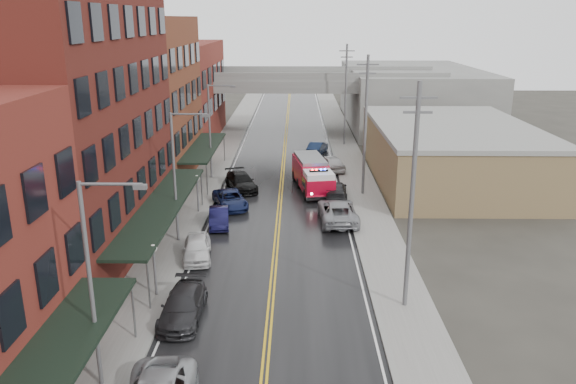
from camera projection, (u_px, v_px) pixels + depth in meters
name	position (u px, v px, depth m)	size (l,w,h in m)	color
road	(279.00, 213.00, 44.53)	(11.00, 160.00, 0.02)	black
sidewalk_left	(187.00, 212.00, 44.62)	(3.00, 160.00, 0.15)	slate
sidewalk_right	(371.00, 213.00, 44.41)	(3.00, 160.00, 0.15)	slate
curb_left	(208.00, 212.00, 44.59)	(0.30, 160.00, 0.15)	gray
curb_right	(350.00, 213.00, 44.44)	(0.30, 160.00, 0.15)	gray
brick_building_b	(64.00, 115.00, 35.37)	(9.00, 20.00, 18.00)	#4F1714
brick_building_c	(140.00, 100.00, 52.52)	(9.00, 15.00, 15.00)	brown
brick_building_far	(179.00, 92.00, 69.68)	(9.00, 20.00, 12.00)	maroon
tan_building	(451.00, 154.00, 53.12)	(14.00, 22.00, 5.00)	olive
right_far_block	(411.00, 96.00, 81.30)	(18.00, 30.00, 8.00)	slate
awning_1	(162.00, 205.00, 37.07)	(2.60, 18.00, 3.09)	black
awning_2	(204.00, 147.00, 53.78)	(2.60, 13.00, 3.09)	black
globe_lamp_1	(154.00, 258.00, 30.57)	(0.44, 0.44, 3.12)	#59595B
globe_lamp_2	(197.00, 185.00, 43.94)	(0.44, 0.44, 3.12)	#59595B
street_lamp_0	(96.00, 274.00, 22.08)	(2.64, 0.22, 9.00)	#59595B
street_lamp_1	(178.00, 170.00, 37.36)	(2.64, 0.22, 9.00)	#59595B
street_lamp_2	(212.00, 126.00, 52.64)	(2.64, 0.22, 9.00)	#59595B
utility_pole_0	(412.00, 195.00, 28.24)	(1.80, 0.24, 12.00)	#59595B
utility_pole_1	(365.00, 124.00, 47.34)	(1.80, 0.24, 12.00)	#59595B
utility_pole_2	(346.00, 93.00, 66.44)	(1.80, 0.24, 12.00)	#59595B
overpass	(286.00, 89.00, 73.32)	(40.00, 10.00, 7.50)	slate
fire_truck	(313.00, 174.00, 49.99)	(4.14, 8.12, 2.85)	#B00821
parked_car_left_3	(183.00, 306.00, 28.78)	(2.01, 4.96, 1.44)	#252527
parked_car_left_4	(197.00, 248.00, 35.99)	(1.74, 4.32, 1.47)	silver
parked_car_left_5	(219.00, 217.00, 41.73)	(1.41, 4.04, 1.33)	#0F0E34
parked_car_left_6	(230.00, 199.00, 45.81)	(2.24, 4.86, 1.35)	#111A43
parked_car_left_7	(241.00, 182.00, 50.45)	(2.11, 5.19, 1.51)	black
parked_car_right_0	(338.00, 211.00, 42.51)	(2.74, 5.94, 1.65)	gray
parked_car_right_1	(336.00, 190.00, 48.28)	(1.94, 4.76, 1.38)	#252527
parked_car_right_2	(330.00, 163.00, 56.72)	(1.94, 4.81, 1.64)	#BEBEBE
parked_car_right_3	(317.00, 148.00, 63.82)	(1.52, 4.37, 1.44)	#0E1932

